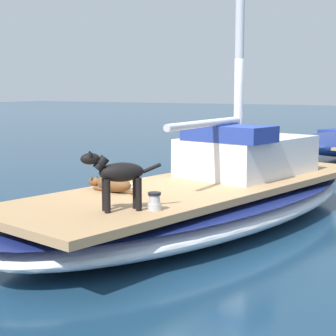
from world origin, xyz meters
TOP-DOWN VIEW (x-y plane):
  - ground_plane at (0.00, 0.00)m, footprint 120.00×120.00m
  - sailboat_main at (0.00, 0.00)m, footprint 3.81×7.58m
  - mast_main at (0.17, 0.71)m, footprint 0.14×2.27m
  - cabin_house at (0.22, 1.10)m, footprint 1.78×2.45m
  - dog_brown at (-0.75, -1.23)m, footprint 0.95×0.35m
  - dog_black at (0.02, -2.16)m, footprint 0.68×0.77m
  - deck_winch at (0.37, -1.92)m, footprint 0.16×0.16m
  - coiled_rope at (-0.74, -0.87)m, footprint 0.32×0.32m

SIDE VIEW (x-z plane):
  - ground_plane at x=0.00m, z-range 0.00..0.00m
  - sailboat_main at x=0.00m, z-range 0.01..0.67m
  - coiled_rope at x=-0.74m, z-range 0.66..0.70m
  - deck_winch at x=0.37m, z-range 0.65..0.86m
  - dog_brown at x=-0.75m, z-range 0.66..0.88m
  - cabin_house at x=0.22m, z-range 0.59..1.43m
  - dog_black at x=0.02m, z-range 0.73..1.43m
  - mast_main at x=0.17m, z-range 0.33..6.34m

